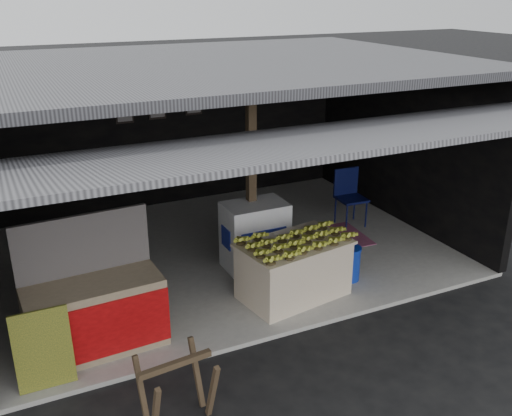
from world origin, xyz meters
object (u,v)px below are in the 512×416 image
sawhorse (177,384)px  plastic_chair (349,192)px  banana_table (294,269)px  neighbor_stall (95,312)px  water_barrel (349,264)px  white_crate (255,236)px

sawhorse → plastic_chair: 5.46m
banana_table → plastic_chair: size_ratio=1.58×
banana_table → plastic_chair: (2.10, 1.83, 0.19)m
neighbor_stall → sawhorse: size_ratio=2.13×
sawhorse → water_barrel: 3.51m
banana_table → water_barrel: 0.96m
banana_table → water_barrel: banana_table is taller
white_crate → plastic_chair: size_ratio=1.02×
banana_table → water_barrel: bearing=-4.6°
neighbor_stall → sawhorse: neighbor_stall is taller
water_barrel → plastic_chair: (1.16, 1.76, 0.35)m
neighbor_stall → plastic_chair: (4.72, 1.91, 0.11)m
banana_table → plastic_chair: plastic_chair is taller
sawhorse → neighbor_stall: bearing=101.4°
banana_table → water_barrel: (0.94, 0.07, -0.16)m
white_crate → water_barrel: bearing=-42.1°
banana_table → white_crate: bearing=86.5°
white_crate → water_barrel: 1.42m
banana_table → plastic_chair: 2.79m
white_crate → sawhorse: size_ratio=1.37×
neighbor_stall → water_barrel: (3.57, 0.16, -0.24)m
white_crate → neighbor_stall: (-2.53, -1.09, -0.03)m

